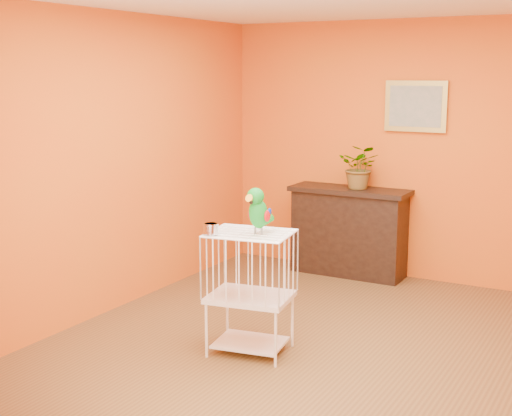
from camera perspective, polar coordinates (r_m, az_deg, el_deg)
The scene contains 8 objects.
ground at distance 5.56m, azimuth 5.12°, elevation -11.19°, with size 4.50×4.50×0.00m, color brown.
room_shell at distance 5.18m, azimuth 5.42°, elevation 5.26°, with size 4.50×4.50×4.50m.
console_cabinet at distance 7.45m, azimuth 7.42°, elevation -1.87°, with size 1.23×0.44×0.91m.
potted_plant at distance 7.34m, azimuth 8.45°, elevation 2.92°, with size 0.41×0.45×0.35m, color #26722D.
framed_picture at distance 7.25m, azimuth 12.66°, elevation 7.94°, with size 0.62×0.04×0.50m.
birdcage at distance 5.34m, azimuth -0.47°, elevation -6.64°, with size 0.67×0.55×0.92m.
feed_cup at distance 5.16m, azimuth -3.62°, elevation -1.66°, with size 0.11×0.11×0.08m, color silver.
parrot at distance 5.13m, azimuth 0.19°, elevation -0.18°, with size 0.17×0.31×0.35m.
Camera 1 is at (2.09, -4.72, 2.08)m, focal length 50.00 mm.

